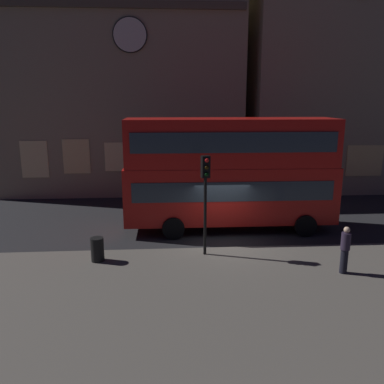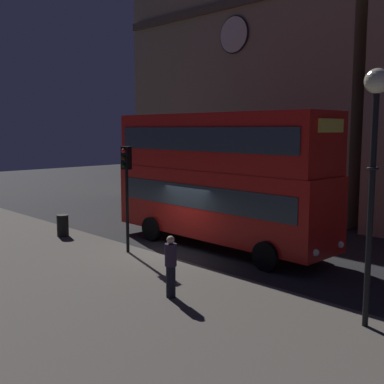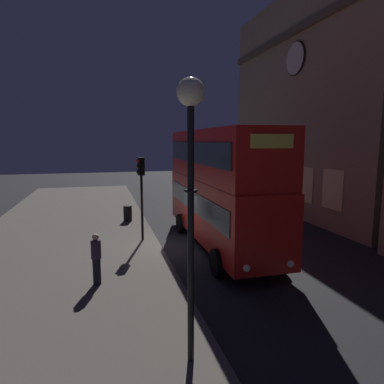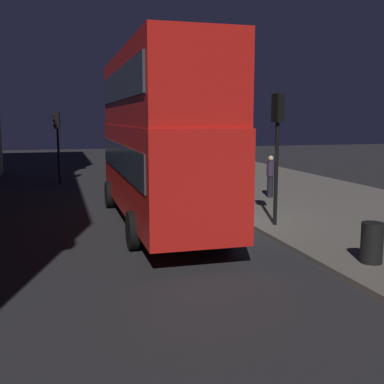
% 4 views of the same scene
% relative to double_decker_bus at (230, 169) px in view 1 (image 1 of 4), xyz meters
% --- Properties ---
extents(ground_plane, '(80.00, 80.00, 0.00)m').
position_rel_double_decker_bus_xyz_m(ground_plane, '(-0.55, -1.95, -3.00)').
color(ground_plane, '#232326').
extents(sidewalk_slab, '(44.00, 8.82, 0.12)m').
position_rel_double_decker_bus_xyz_m(sidewalk_slab, '(-0.55, -7.08, -2.94)').
color(sidewalk_slab, '#5B564F').
rests_on(sidewalk_slab, ground).
extents(building_with_clock, '(16.18, 9.95, 14.47)m').
position_rel_double_decker_bus_xyz_m(building_with_clock, '(-6.06, 11.60, 4.24)').
color(building_with_clock, tan).
rests_on(building_with_clock, ground).
extents(building_plain_facade, '(14.15, 10.23, 17.87)m').
position_rel_double_decker_bus_xyz_m(building_plain_facade, '(9.91, 11.34, 5.94)').
color(building_plain_facade, tan).
rests_on(building_plain_facade, ground).
extents(double_decker_bus, '(10.11, 2.80, 5.37)m').
position_rel_double_decker_bus_xyz_m(double_decker_bus, '(0.00, 0.00, 0.00)').
color(double_decker_bus, red).
rests_on(double_decker_bus, ground).
extents(traffic_light_near_kerb, '(0.37, 0.39, 4.01)m').
position_rel_double_decker_bus_xyz_m(traffic_light_near_kerb, '(-1.53, -3.39, 0.01)').
color(traffic_light_near_kerb, black).
rests_on(traffic_light_near_kerb, sidewalk_slab).
extents(pedestrian, '(0.33, 0.33, 1.74)m').
position_rel_double_decker_bus_xyz_m(pedestrian, '(3.27, -5.47, -1.97)').
color(pedestrian, black).
rests_on(pedestrian, sidewalk_slab).
extents(litter_bin, '(0.50, 0.50, 0.94)m').
position_rel_double_decker_bus_xyz_m(litter_bin, '(-5.74, -3.76, -2.41)').
color(litter_bin, black).
rests_on(litter_bin, sidewalk_slab).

